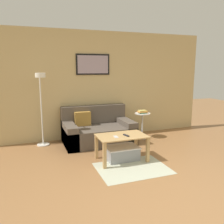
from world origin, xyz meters
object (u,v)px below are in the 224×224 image
(storage_bin, at_px, (122,153))
(book_stack, at_px, (143,112))
(coffee_table, at_px, (122,140))
(cell_phone, at_px, (116,137))
(floor_lamp, at_px, (41,98))
(side_table, at_px, (142,123))
(couch, at_px, (97,131))
(remote_control, at_px, (126,135))

(storage_bin, relative_size, book_stack, 2.60)
(coffee_table, xyz_separation_m, cell_phone, (-0.14, -0.06, 0.10))
(storage_bin, bearing_deg, cell_phone, -148.71)
(floor_lamp, relative_size, side_table, 2.60)
(couch, height_order, remote_control, couch)
(storage_bin, distance_m, floor_lamp, 2.03)
(coffee_table, height_order, side_table, side_table)
(cell_phone, bearing_deg, floor_lamp, 135.54)
(storage_bin, bearing_deg, book_stack, 48.47)
(remote_control, bearing_deg, book_stack, 40.56)
(couch, distance_m, coffee_table, 1.20)
(storage_bin, bearing_deg, floor_lamp, 137.39)
(floor_lamp, xyz_separation_m, cell_phone, (1.17, -1.32, -0.58))
(coffee_table, relative_size, storage_bin, 1.49)
(coffee_table, bearing_deg, remote_control, -42.70)
(side_table, height_order, book_stack, book_stack)
(couch, distance_m, storage_bin, 1.18)
(cell_phone, bearing_deg, storage_bin, 35.24)
(cell_phone, bearing_deg, book_stack, 50.57)
(book_stack, bearing_deg, side_table, 41.04)
(remote_control, distance_m, cell_phone, 0.20)
(book_stack, xyz_separation_m, cell_phone, (-1.16, -1.23, -0.17))
(coffee_table, bearing_deg, couch, 95.19)
(couch, xyz_separation_m, cell_phone, (-0.03, -1.26, 0.21))
(floor_lamp, bearing_deg, couch, -2.87)
(side_table, bearing_deg, remote_control, -128.18)
(side_table, bearing_deg, coffee_table, -131.32)
(couch, height_order, side_table, couch)
(book_stack, height_order, remote_control, book_stack)
(book_stack, relative_size, cell_phone, 1.66)
(book_stack, bearing_deg, floor_lamp, 177.78)
(coffee_table, distance_m, side_table, 1.55)
(couch, relative_size, floor_lamp, 0.98)
(storage_bin, xyz_separation_m, cell_phone, (-0.16, -0.10, 0.36))
(floor_lamp, distance_m, remote_control, 1.98)
(storage_bin, distance_m, side_table, 1.53)
(floor_lamp, bearing_deg, remote_control, -43.81)
(coffee_table, distance_m, book_stack, 1.57)
(coffee_table, height_order, book_stack, book_stack)
(remote_control, relative_size, cell_phone, 1.07)
(couch, relative_size, book_stack, 6.68)
(coffee_table, height_order, remote_control, remote_control)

